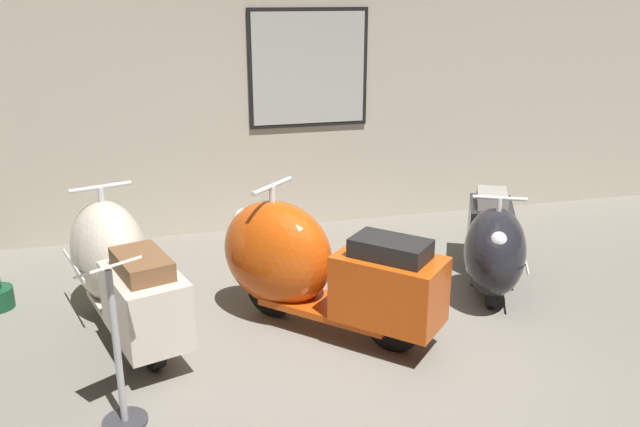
{
  "coord_description": "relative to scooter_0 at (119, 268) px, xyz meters",
  "views": [
    {
      "loc": [
        -1.44,
        -3.58,
        2.55
      ],
      "look_at": [
        -0.16,
        1.33,
        0.82
      ],
      "focal_mm": 36.61,
      "sensor_mm": 36.0,
      "label": 1
    }
  ],
  "objects": [
    {
      "name": "info_stanchion",
      "position": [
        0.03,
        -1.31,
        -0.04
      ],
      "size": [
        0.39,
        0.36,
        1.11
      ],
      "color": "#333338",
      "rests_on": "ground"
    },
    {
      "name": "scooter_2",
      "position": [
        3.17,
        -0.15,
        -0.06
      ],
      "size": [
        1.11,
        1.63,
        0.97
      ],
      "rotation": [
        0.0,
        0.0,
        -2.03
      ],
      "color": "black",
      "rests_on": "ground"
    },
    {
      "name": "ground_plane",
      "position": [
        1.78,
        -1.36,
        -0.5
      ],
      "size": [
        60.0,
        60.0,
        0.0
      ],
      "primitive_type": "plane",
      "color": "slate"
    },
    {
      "name": "scooter_1",
      "position": [
        1.45,
        -0.37,
        0.02
      ],
      "size": [
        1.69,
        1.69,
        1.14
      ],
      "rotation": [
        0.0,
        0.0,
        2.35
      ],
      "color": "black",
      "rests_on": "ground"
    },
    {
      "name": "scooter_0",
      "position": [
        0.0,
        0.0,
        0.0
      ],
      "size": [
        1.02,
        1.87,
        1.1
      ],
      "rotation": [
        0.0,
        0.0,
        1.87
      ],
      "color": "black",
      "rests_on": "ground"
    },
    {
      "name": "showroom_back_wall",
      "position": [
        1.78,
        2.09,
        1.38
      ],
      "size": [
        18.0,
        0.24,
        3.75
      ],
      "color": "#BCB29E",
      "rests_on": "ground"
    }
  ]
}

